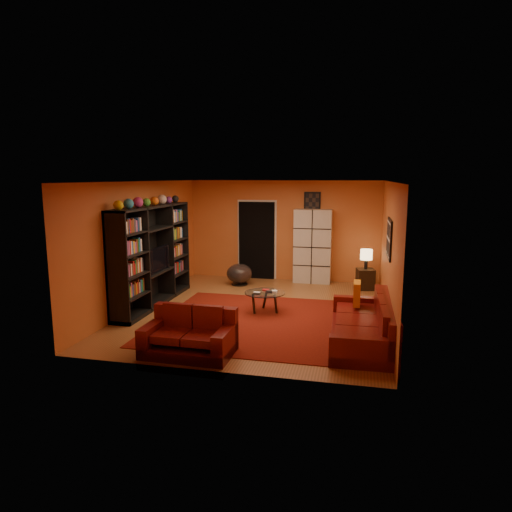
% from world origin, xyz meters
% --- Properties ---
extents(floor, '(6.00, 6.00, 0.00)m').
position_xyz_m(floor, '(0.00, 0.00, 0.00)').
color(floor, brown).
rests_on(floor, ground).
extents(ceiling, '(6.00, 6.00, 0.00)m').
position_xyz_m(ceiling, '(0.00, 0.00, 2.60)').
color(ceiling, white).
rests_on(ceiling, wall_back).
extents(wall_back, '(6.00, 0.00, 6.00)m').
position_xyz_m(wall_back, '(0.00, 3.00, 1.30)').
color(wall_back, '#BC5C29').
rests_on(wall_back, floor).
extents(wall_front, '(6.00, 0.00, 6.00)m').
position_xyz_m(wall_front, '(0.00, -3.00, 1.30)').
color(wall_front, '#BC5C29').
rests_on(wall_front, floor).
extents(wall_left, '(0.00, 6.00, 6.00)m').
position_xyz_m(wall_left, '(-2.50, 0.00, 1.30)').
color(wall_left, '#BC5C29').
rests_on(wall_left, floor).
extents(wall_right, '(0.00, 6.00, 6.00)m').
position_xyz_m(wall_right, '(2.50, 0.00, 1.30)').
color(wall_right, '#BC5C29').
rests_on(wall_right, floor).
extents(rug, '(3.60, 3.60, 0.01)m').
position_xyz_m(rug, '(0.10, -0.70, 0.01)').
color(rug, '#530F09').
rests_on(rug, floor).
extents(doorway, '(0.95, 0.10, 2.04)m').
position_xyz_m(doorway, '(-0.70, 2.96, 1.02)').
color(doorway, black).
rests_on(doorway, floor).
extents(wall_art_right, '(0.03, 1.00, 0.70)m').
position_xyz_m(wall_art_right, '(2.48, -0.30, 1.60)').
color(wall_art_right, black).
rests_on(wall_art_right, wall_right).
extents(wall_art_back, '(0.42, 0.03, 0.52)m').
position_xyz_m(wall_art_back, '(0.75, 2.98, 2.05)').
color(wall_art_back, black).
rests_on(wall_art_back, wall_back).
extents(entertainment_unit, '(0.45, 3.00, 2.10)m').
position_xyz_m(entertainment_unit, '(-2.27, 0.00, 1.05)').
color(entertainment_unit, black).
rests_on(entertainment_unit, floor).
extents(tv, '(0.91, 0.12, 0.52)m').
position_xyz_m(tv, '(-2.23, -0.00, 0.98)').
color(tv, black).
rests_on(tv, entertainment_unit).
extents(sofa, '(1.06, 2.45, 0.85)m').
position_xyz_m(sofa, '(2.14, -1.30, 0.28)').
color(sofa, '#530B0B').
rests_on(sofa, rug).
extents(loveseat, '(1.37, 0.84, 0.85)m').
position_xyz_m(loveseat, '(-0.53, -2.42, 0.29)').
color(loveseat, '#530B0B').
rests_on(loveseat, rug).
extents(throw_pillow, '(0.12, 0.42, 0.42)m').
position_xyz_m(throw_pillow, '(1.95, -0.61, 0.63)').
color(throw_pillow, orange).
rests_on(throw_pillow, sofa).
extents(coffee_table, '(0.81, 0.81, 0.41)m').
position_xyz_m(coffee_table, '(0.16, -0.07, 0.37)').
color(coffee_table, silver).
rests_on(coffee_table, floor).
extents(storage_cabinet, '(0.95, 0.43, 1.88)m').
position_xyz_m(storage_cabinet, '(0.80, 2.80, 0.94)').
color(storage_cabinet, beige).
rests_on(storage_cabinet, floor).
extents(bowl_chair, '(0.65, 0.65, 0.53)m').
position_xyz_m(bowl_chair, '(-0.95, 2.11, 0.28)').
color(bowl_chair, black).
rests_on(bowl_chair, floor).
extents(side_table, '(0.48, 0.48, 0.50)m').
position_xyz_m(side_table, '(2.14, 2.34, 0.25)').
color(side_table, black).
rests_on(side_table, floor).
extents(table_lamp, '(0.29, 0.29, 0.48)m').
position_xyz_m(table_lamp, '(2.14, 2.34, 0.84)').
color(table_lamp, black).
rests_on(table_lamp, side_table).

